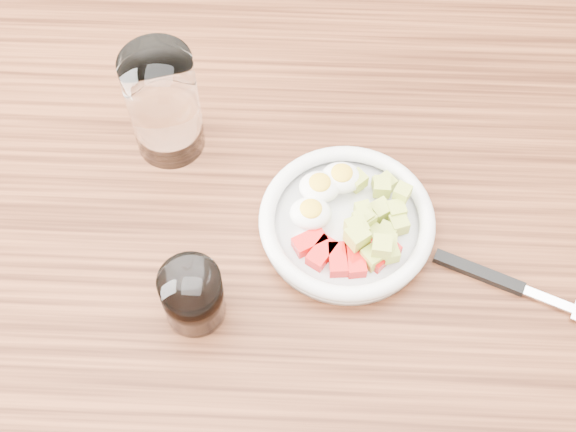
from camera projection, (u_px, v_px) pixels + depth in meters
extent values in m
plane|color=brown|center=(293.00, 423.00, 1.57)|extent=(4.00, 4.00, 0.00)
cube|color=brown|center=(296.00, 246.00, 0.92)|extent=(1.50, 0.90, 0.04)
cylinder|color=white|center=(346.00, 227.00, 0.90)|extent=(0.19, 0.19, 0.01)
torus|color=white|center=(347.00, 220.00, 0.89)|extent=(0.20, 0.20, 0.02)
cube|color=red|center=(310.00, 242.00, 0.87)|extent=(0.04, 0.04, 0.02)
cube|color=red|center=(322.00, 253.00, 0.87)|extent=(0.04, 0.04, 0.02)
cube|color=red|center=(338.00, 260.00, 0.86)|extent=(0.02, 0.04, 0.02)
cube|color=red|center=(355.00, 260.00, 0.86)|extent=(0.02, 0.04, 0.02)
cube|color=red|center=(372.00, 255.00, 0.87)|extent=(0.04, 0.04, 0.02)
cube|color=red|center=(384.00, 245.00, 0.87)|extent=(0.04, 0.04, 0.02)
ellipsoid|color=white|center=(320.00, 187.00, 0.90)|extent=(0.05, 0.04, 0.03)
ellipsoid|color=yellow|center=(320.00, 182.00, 0.89)|extent=(0.03, 0.03, 0.01)
ellipsoid|color=white|center=(341.00, 178.00, 0.90)|extent=(0.05, 0.04, 0.03)
ellipsoid|color=yellow|center=(342.00, 173.00, 0.89)|extent=(0.03, 0.03, 0.01)
ellipsoid|color=white|center=(311.00, 213.00, 0.88)|extent=(0.05, 0.04, 0.03)
ellipsoid|color=yellow|center=(311.00, 209.00, 0.87)|extent=(0.03, 0.03, 0.01)
cube|color=#C1C64C|center=(380.00, 211.00, 0.89)|extent=(0.03, 0.03, 0.02)
cube|color=#C1C64C|center=(388.00, 244.00, 0.86)|extent=(0.02, 0.02, 0.02)
cube|color=#C1C64C|center=(391.00, 254.00, 0.86)|extent=(0.02, 0.02, 0.02)
cube|color=#C1C64C|center=(365.00, 220.00, 0.87)|extent=(0.03, 0.03, 0.02)
cube|color=#C1C64C|center=(356.00, 233.00, 0.87)|extent=(0.02, 0.02, 0.02)
cube|color=#C1C64C|center=(386.00, 184.00, 0.91)|extent=(0.03, 0.03, 0.02)
cube|color=#C1C64C|center=(373.00, 257.00, 0.86)|extent=(0.03, 0.03, 0.02)
cube|color=#C1C64C|center=(387.00, 234.00, 0.88)|extent=(0.03, 0.03, 0.02)
cube|color=#C1C64C|center=(399.00, 224.00, 0.88)|extent=(0.02, 0.02, 0.02)
cube|color=#C1C64C|center=(363.00, 218.00, 0.87)|extent=(0.02, 0.02, 0.02)
cube|color=#C1C64C|center=(357.00, 229.00, 0.86)|extent=(0.03, 0.03, 0.02)
cube|color=#C1C64C|center=(382.00, 247.00, 0.85)|extent=(0.02, 0.02, 0.02)
cube|color=#C1C64C|center=(382.00, 187.00, 0.90)|extent=(0.02, 0.02, 0.02)
cube|color=#C1C64C|center=(376.00, 235.00, 0.88)|extent=(0.03, 0.03, 0.02)
cube|color=#C1C64C|center=(357.00, 181.00, 0.90)|extent=(0.03, 0.03, 0.02)
cube|color=#C1C64C|center=(396.00, 210.00, 0.88)|extent=(0.02, 0.02, 0.02)
cube|color=#C1C64C|center=(381.00, 185.00, 0.90)|extent=(0.02, 0.02, 0.02)
cube|color=#C1C64C|center=(402.00, 192.00, 0.88)|extent=(0.02, 0.02, 0.02)
cube|color=#C1C64C|center=(363.00, 210.00, 0.88)|extent=(0.02, 0.02, 0.02)
cube|color=#C1C64C|center=(357.00, 237.00, 0.85)|extent=(0.03, 0.03, 0.02)
cube|color=black|center=(479.00, 272.00, 0.87)|extent=(0.10, 0.05, 0.01)
cube|color=silver|center=(550.00, 300.00, 0.85)|extent=(0.06, 0.03, 0.00)
cylinder|color=white|center=(164.00, 104.00, 0.90)|extent=(0.08, 0.08, 0.14)
cylinder|color=white|center=(193.00, 296.00, 0.82)|extent=(0.06, 0.06, 0.07)
cylinder|color=black|center=(193.00, 296.00, 0.82)|extent=(0.06, 0.06, 0.06)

